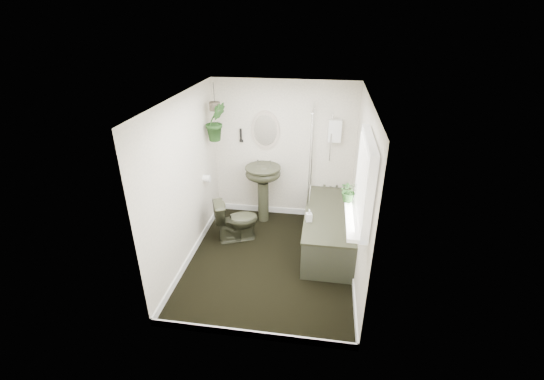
# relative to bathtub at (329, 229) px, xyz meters

# --- Properties ---
(floor) EXTENTS (2.30, 2.80, 0.02)m
(floor) POSITION_rel_bathtub_xyz_m (-0.80, -0.50, -0.30)
(floor) COLOR black
(floor) RESTS_ON ground
(ceiling) EXTENTS (2.30, 2.80, 0.02)m
(ceiling) POSITION_rel_bathtub_xyz_m (-0.80, -0.50, 2.02)
(ceiling) COLOR white
(ceiling) RESTS_ON ground
(wall_back) EXTENTS (2.30, 0.02, 2.30)m
(wall_back) POSITION_rel_bathtub_xyz_m (-0.80, 0.91, 0.86)
(wall_back) COLOR #F2E7CB
(wall_back) RESTS_ON ground
(wall_front) EXTENTS (2.30, 0.02, 2.30)m
(wall_front) POSITION_rel_bathtub_xyz_m (-0.80, -1.91, 0.86)
(wall_front) COLOR #F2E7CB
(wall_front) RESTS_ON ground
(wall_left) EXTENTS (0.02, 2.80, 2.30)m
(wall_left) POSITION_rel_bathtub_xyz_m (-1.96, -0.50, 0.86)
(wall_left) COLOR #F2E7CB
(wall_left) RESTS_ON ground
(wall_right) EXTENTS (0.02, 2.80, 2.30)m
(wall_right) POSITION_rel_bathtub_xyz_m (0.36, -0.50, 0.86)
(wall_right) COLOR #F2E7CB
(wall_right) RESTS_ON ground
(skirting) EXTENTS (2.30, 2.80, 0.10)m
(skirting) POSITION_rel_bathtub_xyz_m (-0.80, -0.50, -0.24)
(skirting) COLOR white
(skirting) RESTS_ON floor
(bathtub) EXTENTS (0.72, 1.72, 0.58)m
(bathtub) POSITION_rel_bathtub_xyz_m (0.00, 0.00, 0.00)
(bathtub) COLOR #2D2E1F
(bathtub) RESTS_ON floor
(bath_screen) EXTENTS (0.04, 0.72, 1.40)m
(bath_screen) POSITION_rel_bathtub_xyz_m (-0.33, 0.49, 0.99)
(bath_screen) COLOR silver
(bath_screen) RESTS_ON bathtub
(shower_box) EXTENTS (0.20, 0.10, 0.35)m
(shower_box) POSITION_rel_bathtub_xyz_m (0.00, 0.84, 1.26)
(shower_box) COLOR white
(shower_box) RESTS_ON wall_back
(oval_mirror) EXTENTS (0.46, 0.03, 0.62)m
(oval_mirror) POSITION_rel_bathtub_xyz_m (-1.09, 0.87, 1.21)
(oval_mirror) COLOR #B4A390
(oval_mirror) RESTS_ON wall_back
(wall_sconce) EXTENTS (0.04, 0.04, 0.22)m
(wall_sconce) POSITION_rel_bathtub_xyz_m (-1.49, 0.86, 1.11)
(wall_sconce) COLOR black
(wall_sconce) RESTS_ON wall_back
(toilet_roll_holder) EXTENTS (0.11, 0.11, 0.11)m
(toilet_roll_holder) POSITION_rel_bathtub_xyz_m (-1.90, 0.20, 0.61)
(toilet_roll_holder) COLOR white
(toilet_roll_holder) RESTS_ON wall_left
(window_recess) EXTENTS (0.08, 1.00, 0.90)m
(window_recess) POSITION_rel_bathtub_xyz_m (0.29, -1.20, 1.36)
(window_recess) COLOR white
(window_recess) RESTS_ON wall_right
(window_sill) EXTENTS (0.18, 1.00, 0.04)m
(window_sill) POSITION_rel_bathtub_xyz_m (0.22, -1.20, 0.94)
(window_sill) COLOR white
(window_sill) RESTS_ON wall_right
(window_blinds) EXTENTS (0.01, 0.86, 0.76)m
(window_blinds) POSITION_rel_bathtub_xyz_m (0.24, -1.20, 1.36)
(window_blinds) COLOR white
(window_blinds) RESTS_ON wall_right
(toilet) EXTENTS (0.75, 0.60, 0.67)m
(toilet) POSITION_rel_bathtub_xyz_m (-1.40, -0.02, 0.05)
(toilet) COLOR #2D2E1F
(toilet) RESTS_ON floor
(pedestal_sink) EXTENTS (0.66, 0.59, 0.98)m
(pedestal_sink) POSITION_rel_bathtub_xyz_m (-1.09, 0.62, 0.20)
(pedestal_sink) COLOR #2D2E1F
(pedestal_sink) RESTS_ON floor
(sill_plant) EXTENTS (0.27, 0.25, 0.25)m
(sill_plant) POSITION_rel_bathtub_xyz_m (0.17, -0.90, 1.09)
(sill_plant) COLOR black
(sill_plant) RESTS_ON window_sill
(hanging_plant) EXTENTS (0.41, 0.39, 0.58)m
(hanging_plant) POSITION_rel_bathtub_xyz_m (-1.77, 0.45, 1.44)
(hanging_plant) COLOR black
(hanging_plant) RESTS_ON ceiling
(soap_bottle) EXTENTS (0.10, 0.10, 0.18)m
(soap_bottle) POSITION_rel_bathtub_xyz_m (-0.29, -0.30, 0.38)
(soap_bottle) COLOR black
(soap_bottle) RESTS_ON bathtub
(hanging_pot) EXTENTS (0.16, 0.16, 0.12)m
(hanging_pot) POSITION_rel_bathtub_xyz_m (-1.77, 0.45, 1.67)
(hanging_pot) COLOR #453D31
(hanging_pot) RESTS_ON ceiling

